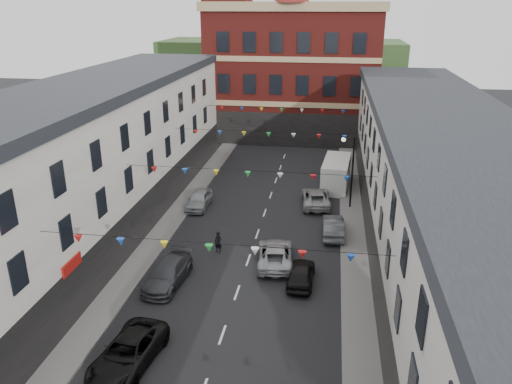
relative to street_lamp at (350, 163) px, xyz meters
The scene contains 18 objects.
ground 15.94m from the street_lamp, 115.07° to the right, with size 160.00×160.00×0.00m, color black.
pavement_left 18.43m from the street_lamp, 138.26° to the right, with size 1.80×64.00×0.15m, color #605E5B.
pavement_right 12.60m from the street_lamp, 88.33° to the right, with size 1.80×64.00×0.15m, color #605E5B.
terrace_left 22.52m from the street_lamp, 144.66° to the right, with size 8.40×56.00×10.70m.
terrace_right 14.04m from the street_lamp, 68.09° to the right, with size 8.40×56.00×9.70m.
civic_building 25.18m from the street_lamp, 105.30° to the left, with size 20.60×13.30×18.50m.
clock_tower 27.57m from the street_lamp, 123.79° to the left, with size 5.60×5.60×30.00m.
distant_hill 49.16m from the street_lamp, 102.40° to the left, with size 40.00×14.00×10.00m, color #335025.
street_lamp is the anchor object (origin of this frame).
car_left_c 23.49m from the street_lamp, 116.49° to the right, with size 2.25×4.89×1.36m, color black.
car_left_d 17.69m from the street_lamp, 128.52° to the right, with size 1.92×4.72×1.37m, color #3D3E45.
car_left_e 12.58m from the street_lamp, behind, with size 1.62×4.03×1.37m, color #9B9FA4.
car_right_d 13.11m from the street_lamp, 103.44° to the right, with size 1.53×3.81×1.30m, color black.
car_right_e 6.37m from the street_lamp, 101.45° to the right, with size 1.46×4.18×1.38m, color #4C5054.
car_right_f 4.13m from the street_lamp, behind, with size 2.24×4.86×1.35m, color #9A9C9F.
moving_car 11.69m from the street_lamp, 115.02° to the right, with size 2.23×4.84×1.34m, color #A8AAAF.
white_van 5.77m from the street_lamp, 100.66° to the left, with size 2.24×5.83×2.58m, color silver.
pedestrian 13.06m from the street_lamp, 133.58° to the right, with size 0.55×0.36×1.50m, color black.
Camera 1 is at (4.89, -24.66, 15.81)m, focal length 35.00 mm.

